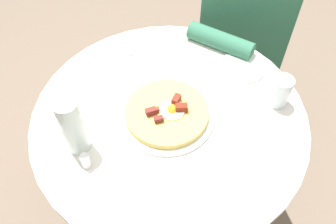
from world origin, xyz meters
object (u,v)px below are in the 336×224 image
object	(u,v)px
salt_shaker	(86,161)
pizza_plate	(167,115)
water_glass	(280,91)
dining_table	(169,144)
person_seated	(239,50)
water_bottle	(73,126)
fork	(146,42)
breakfast_pizza	(167,112)
bread_plate	(243,67)
knife	(153,46)

from	to	relation	value
salt_shaker	pizza_plate	bearing A→B (deg)	-130.57
water_glass	dining_table	bearing A→B (deg)	20.44
person_seated	water_bottle	distance (m)	0.99
dining_table	fork	bearing A→B (deg)	-63.71
breakfast_pizza	water_glass	bearing A→B (deg)	-158.62
person_seated	breakfast_pizza	world-z (taller)	person_seated
bread_plate	fork	distance (m)	0.38
person_seated	bread_plate	xyz separation A→B (m)	(-0.01, 0.36, 0.24)
knife	fork	bearing A→B (deg)	-90.00
person_seated	water_bottle	bearing A→B (deg)	60.10
person_seated	water_glass	distance (m)	0.59
fork	water_bottle	xyz separation A→B (m)	(0.09, 0.50, 0.10)
dining_table	salt_shaker	xyz separation A→B (m)	(0.20, 0.24, 0.20)
fork	knife	distance (m)	0.04
pizza_plate	water_bottle	world-z (taller)	water_bottle
water_bottle	pizza_plate	bearing A→B (deg)	-145.54
water_glass	salt_shaker	bearing A→B (deg)	33.71
breakfast_pizza	bread_plate	size ratio (longest dim) A/B	1.67
pizza_plate	bread_plate	distance (m)	0.36
fork	bread_plate	bearing A→B (deg)	109.14
fork	water_glass	xyz separation A→B (m)	(-0.51, 0.20, 0.05)
pizza_plate	breakfast_pizza	distance (m)	0.02
fork	water_glass	bearing A→B (deg)	96.41
pizza_plate	bread_plate	world-z (taller)	pizza_plate
person_seated	breakfast_pizza	bearing A→B (deg)	71.05
person_seated	knife	size ratio (longest dim) A/B	6.31
person_seated	water_bottle	size ratio (longest dim) A/B	5.39
pizza_plate	fork	size ratio (longest dim) A/B	1.74
dining_table	pizza_plate	bearing A→B (deg)	51.54
fork	knife	world-z (taller)	same
pizza_plate	breakfast_pizza	world-z (taller)	breakfast_pizza
pizza_plate	water_bottle	size ratio (longest dim) A/B	1.49
bread_plate	water_glass	bearing A→B (deg)	132.06
pizza_plate	water_bottle	xyz separation A→B (m)	(0.24, 0.17, 0.10)
fork	dining_table	bearing A→B (deg)	53.79
dining_table	breakfast_pizza	world-z (taller)	breakfast_pizza
pizza_plate	person_seated	bearing A→B (deg)	-109.02
water_glass	water_bottle	bearing A→B (deg)	27.07
breakfast_pizza	water_glass	distance (m)	0.38
knife	water_bottle	bearing A→B (deg)	13.41
bread_plate	knife	distance (m)	0.35
person_seated	water_glass	size ratio (longest dim) A/B	10.30
fork	salt_shaker	distance (m)	0.56
breakfast_pizza	bread_plate	xyz separation A→B (m)	(-0.23, -0.28, -0.02)
fork	breakfast_pizza	bearing A→B (deg)	52.29
pizza_plate	water_glass	bearing A→B (deg)	-158.66
pizza_plate	breakfast_pizza	bearing A→B (deg)	-171.50
dining_table	person_seated	bearing A→B (deg)	-108.69
person_seated	salt_shaker	size ratio (longest dim) A/B	21.60
water_glass	water_bottle	xyz separation A→B (m)	(0.60, 0.30, 0.05)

